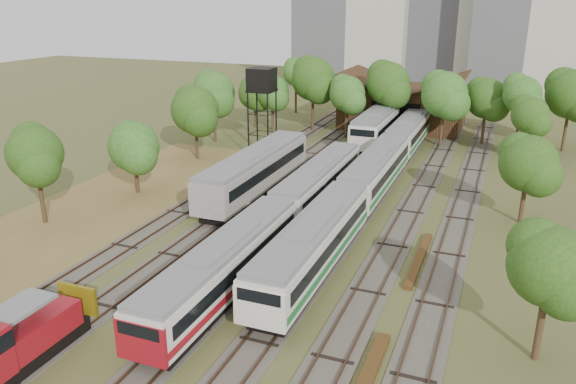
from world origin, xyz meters
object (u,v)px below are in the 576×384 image
at_px(railcar_red_set, 280,217).
at_px(water_tower, 262,82).
at_px(railcar_green_set, 376,172).
at_px(shunter_locomotive, 7,345).

bearing_deg(railcar_red_set, water_tower, 117.21).
relative_size(railcar_red_set, water_tower, 3.55).
relative_size(railcar_green_set, water_tower, 5.35).
bearing_deg(water_tower, railcar_green_set, -29.01).
distance_m(railcar_red_set, shunter_locomotive, 20.25).
bearing_deg(railcar_red_set, shunter_locomotive, -107.24).
distance_m(railcar_green_set, shunter_locomotive, 34.22).
bearing_deg(water_tower, railcar_red_set, -62.79).
height_order(railcar_green_set, shunter_locomotive, railcar_green_set).
height_order(railcar_green_set, water_tower, water_tower).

